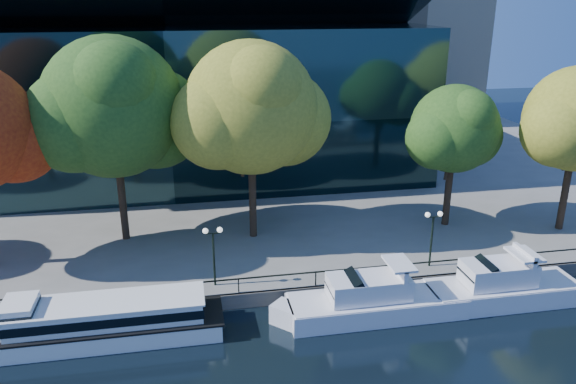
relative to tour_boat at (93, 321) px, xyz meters
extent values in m
plane|color=black|center=(8.55, -1.13, -1.23)|extent=(160.00, 160.00, 0.00)
cube|color=slate|center=(8.55, 35.37, -0.73)|extent=(90.00, 67.00, 1.00)
cube|color=#47443F|center=(8.55, 1.92, -0.73)|extent=(90.00, 0.25, 1.00)
cube|color=black|center=(8.55, 2.12, 0.72)|extent=(88.20, 0.08, 0.08)
cube|color=black|center=(8.55, 2.12, 0.22)|extent=(0.07, 0.07, 0.90)
cube|color=black|center=(4.55, 30.87, 6.77)|extent=(50.00, 24.00, 16.00)
cube|color=black|center=(4.55, 26.87, 16.27)|extent=(50.00, 17.14, 7.86)
cube|color=white|center=(0.35, 0.00, -0.69)|extent=(13.76, 3.34, 1.08)
cube|color=black|center=(0.35, 0.00, -0.13)|extent=(14.03, 3.41, 0.12)
cube|color=white|center=(0.84, 0.00, 0.49)|extent=(10.73, 2.74, 1.18)
cube|color=black|center=(0.84, 0.00, 0.54)|extent=(10.87, 2.81, 0.54)
cube|color=white|center=(0.84, 0.00, 1.13)|extent=(11.01, 2.87, 0.10)
cube|color=white|center=(-3.78, 0.00, 0.78)|extent=(1.77, 2.34, 1.77)
cube|color=black|center=(-3.78, 0.00, 0.98)|extent=(1.82, 2.41, 0.69)
cube|color=silver|center=(16.79, -0.49, -0.61)|extent=(10.95, 3.13, 1.25)
cube|color=silver|center=(11.31, -0.49, -0.61)|extent=(2.40, 2.40, 1.25)
cube|color=silver|center=(16.79, -0.49, 0.04)|extent=(10.73, 3.06, 0.08)
cube|color=silver|center=(16.24, -0.49, 0.80)|extent=(4.93, 2.35, 1.36)
cube|color=black|center=(14.82, -0.49, 0.90)|extent=(2.16, 2.25, 1.71)
cube|color=silver|center=(18.10, -0.49, 1.79)|extent=(0.26, 2.44, 0.83)
cube|color=silver|center=(18.10, -0.49, 2.21)|extent=(1.46, 2.44, 0.16)
cube|color=silver|center=(25.31, -0.46, -0.57)|extent=(9.87, 3.07, 1.32)
cube|color=silver|center=(20.37, -0.46, -0.57)|extent=(2.42, 2.42, 1.32)
cube|color=silver|center=(25.31, -0.46, 0.11)|extent=(9.68, 3.01, 0.09)
cube|color=silver|center=(24.81, -0.46, 0.91)|extent=(4.44, 2.30, 1.43)
cube|color=black|center=(23.53, -0.46, 1.02)|extent=(2.01, 2.21, 1.66)
cube|color=silver|center=(26.49, -0.46, 1.95)|extent=(0.27, 2.40, 0.88)
cube|color=silver|center=(26.49, -0.46, 2.06)|extent=(1.54, 2.40, 0.16)
sphere|color=maroon|center=(-5.55, 10.43, 8.51)|extent=(6.31, 6.31, 6.31)
cylinder|color=black|center=(0.85, 12.04, 3.86)|extent=(0.56, 0.56, 8.18)
cylinder|color=black|center=(1.35, 12.24, 7.07)|extent=(1.27, 1.94, 4.08)
cylinder|color=black|center=(0.45, 11.74, 6.78)|extent=(1.16, 1.32, 3.65)
sphere|color=#224816|center=(0.85, 12.04, 9.99)|extent=(10.14, 10.14, 10.14)
sphere|color=#224816|center=(3.64, 13.56, 8.72)|extent=(7.60, 7.60, 7.60)
sphere|color=#224816|center=(-1.69, 11.02, 9.23)|extent=(7.10, 7.10, 7.10)
sphere|color=#224816|center=(1.35, 10.01, 11.76)|extent=(6.08, 6.08, 6.08)
cylinder|color=black|center=(10.59, 10.74, 3.80)|extent=(0.56, 0.56, 8.06)
cylinder|color=black|center=(11.09, 10.94, 6.96)|extent=(1.26, 1.91, 4.02)
cylinder|color=black|center=(10.19, 10.44, 6.68)|extent=(1.15, 1.31, 3.60)
sphere|color=olive|center=(10.59, 10.74, 9.84)|extent=(9.71, 9.71, 9.71)
sphere|color=olive|center=(13.26, 12.20, 8.63)|extent=(7.28, 7.28, 7.28)
sphere|color=olive|center=(8.16, 9.77, 9.11)|extent=(6.80, 6.80, 6.80)
sphere|color=olive|center=(11.07, 8.80, 11.54)|extent=(5.83, 5.83, 5.83)
cylinder|color=black|center=(26.36, 10.18, 2.96)|extent=(0.56, 0.56, 6.39)
cylinder|color=black|center=(26.86, 10.38, 5.47)|extent=(1.07, 1.59, 3.21)
cylinder|color=black|center=(25.96, 9.88, 5.24)|extent=(0.98, 1.10, 2.87)
sphere|color=#224816|center=(26.36, 10.18, 7.75)|extent=(6.85, 6.85, 6.85)
sphere|color=#224816|center=(28.24, 11.21, 6.90)|extent=(5.14, 5.14, 5.14)
sphere|color=#224816|center=(24.64, 9.50, 7.24)|extent=(4.80, 4.80, 4.80)
sphere|color=#224816|center=(26.70, 8.81, 8.95)|extent=(4.11, 4.11, 4.11)
cylinder|color=black|center=(35.00, 7.65, 3.35)|extent=(0.56, 0.56, 7.16)
cylinder|color=black|center=(35.50, 7.85, 6.16)|extent=(1.15, 1.74, 3.59)
cylinder|color=black|center=(34.60, 7.35, 5.91)|extent=(1.06, 1.20, 3.21)
sphere|color=olive|center=(33.00, 6.86, 8.12)|extent=(5.58, 5.58, 5.58)
cylinder|color=black|center=(7.15, 3.37, 1.57)|extent=(0.14, 0.14, 3.60)
cube|color=black|center=(7.15, 3.37, 3.42)|extent=(0.90, 0.06, 0.06)
sphere|color=white|center=(6.70, 3.37, 3.62)|extent=(0.36, 0.36, 0.36)
sphere|color=white|center=(7.60, 3.37, 3.62)|extent=(0.36, 0.36, 0.36)
cylinder|color=black|center=(21.96, 3.37, 1.57)|extent=(0.14, 0.14, 3.60)
cube|color=black|center=(21.96, 3.37, 3.42)|extent=(0.90, 0.06, 0.06)
sphere|color=white|center=(21.51, 3.37, 3.62)|extent=(0.36, 0.36, 0.36)
sphere|color=white|center=(22.41, 3.37, 3.62)|extent=(0.36, 0.36, 0.36)
camera|label=1|loc=(5.87, -29.28, 17.64)|focal=35.00mm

